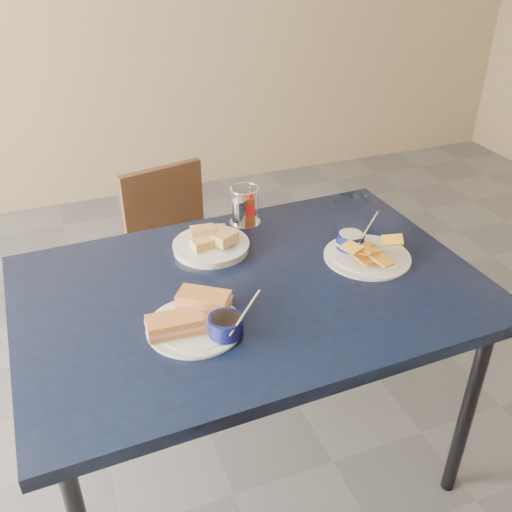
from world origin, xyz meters
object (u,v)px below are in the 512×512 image
object	(u,v)px
bread_basket	(211,244)
dining_table	(251,301)
condiment_caddy	(243,209)
chair_far	(179,244)
plantain_plate	(362,250)
sandwich_plate	(198,319)

from	to	relation	value
bread_basket	dining_table	bearing A→B (deg)	-78.15
condiment_caddy	dining_table	bearing A→B (deg)	-106.50
condiment_caddy	chair_far	bearing A→B (deg)	107.34
dining_table	chair_far	distance (m)	0.86
plantain_plate	bread_basket	xyz separation A→B (m)	(-0.43, 0.21, 0.00)
chair_far	bread_basket	distance (m)	0.67
dining_table	sandwich_plate	distance (m)	0.25
chair_far	bread_basket	world-z (taller)	bread_basket
dining_table	bread_basket	xyz separation A→B (m)	(-0.05, 0.24, 0.08)
plantain_plate	condiment_caddy	size ratio (longest dim) A/B	2.01
sandwich_plate	plantain_plate	bearing A→B (deg)	15.54
condiment_caddy	bread_basket	bearing A→B (deg)	-139.90
dining_table	condiment_caddy	xyz separation A→B (m)	(0.11, 0.37, 0.11)
sandwich_plate	plantain_plate	xyz separation A→B (m)	(0.58, 0.16, -0.01)
dining_table	chair_far	world-z (taller)	chair_far
chair_far	condiment_caddy	bearing A→B (deg)	-72.66
dining_table	plantain_plate	distance (m)	0.39
bread_basket	condiment_caddy	bearing A→B (deg)	40.10
bread_basket	plantain_plate	bearing A→B (deg)	-25.53
plantain_plate	bread_basket	world-z (taller)	plantain_plate
dining_table	condiment_caddy	bearing A→B (deg)	73.50
chair_far	plantain_plate	distance (m)	0.95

